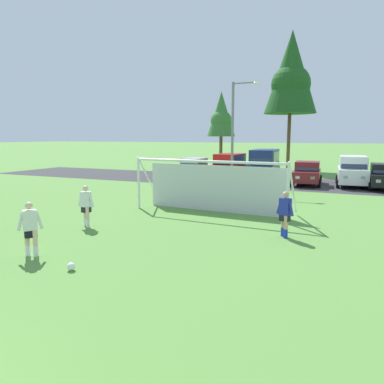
% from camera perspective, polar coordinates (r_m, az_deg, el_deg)
% --- Properties ---
extents(ground_plane, '(400.00, 400.00, 0.00)m').
position_cam_1_polar(ground_plane, '(17.71, 4.48, -2.92)').
color(ground_plane, '#598C3D').
extents(parking_lot_strip, '(52.00, 8.40, 0.01)m').
position_cam_1_polar(parking_lot_strip, '(29.42, 12.57, 1.51)').
color(parking_lot_strip, '#333335').
rests_on(parking_lot_strip, ground).
extents(soccer_ball, '(0.22, 0.22, 0.22)m').
position_cam_1_polar(soccer_ball, '(10.44, -18.29, -10.96)').
color(soccer_ball, white).
rests_on(soccer_ball, ground).
extents(soccer_goal, '(7.50, 2.29, 2.57)m').
position_cam_1_polar(soccer_goal, '(17.19, 3.27, 1.11)').
color(soccer_goal, white).
rests_on(soccer_goal, ground).
extents(player_striker_near, '(0.69, 0.42, 1.64)m').
position_cam_1_polar(player_striker_near, '(13.32, 14.24, -3.39)').
color(player_striker_near, tan).
rests_on(player_striker_near, ground).
extents(player_midfield_center, '(0.56, 0.60, 1.64)m').
position_cam_1_polar(player_midfield_center, '(11.87, -23.83, -5.32)').
color(player_midfield_center, beige).
rests_on(player_midfield_center, ground).
extents(player_defender_far, '(0.75, 0.31, 1.64)m').
position_cam_1_polar(player_defender_far, '(15.01, -16.14, -2.13)').
color(player_defender_far, beige).
rests_on(player_defender_far, ground).
extents(parked_car_slot_far_left, '(2.23, 4.30, 1.72)m').
position_cam_1_polar(parked_car_slot_far_left, '(31.44, 0.22, 3.76)').
color(parked_car_slot_far_left, '#B2B2BC').
rests_on(parked_car_slot_far_left, ground).
extents(parked_car_slot_left, '(2.28, 4.67, 2.16)m').
position_cam_1_polar(parked_car_slot_left, '(29.97, 5.80, 3.93)').
color(parked_car_slot_left, red).
rests_on(parked_car_slot_left, ground).
extents(parked_car_slot_center_left, '(2.46, 4.93, 2.52)m').
position_cam_1_polar(parked_car_slot_center_left, '(29.93, 11.18, 4.25)').
color(parked_car_slot_center_left, navy).
rests_on(parked_car_slot_center_left, ground).
extents(parked_car_slot_center, '(2.23, 4.30, 1.72)m').
position_cam_1_polar(parked_car_slot_center, '(28.35, 17.46, 2.83)').
color(parked_car_slot_center, maroon).
rests_on(parked_car_slot_center, ground).
extents(parked_car_slot_center_right, '(2.35, 4.71, 2.16)m').
position_cam_1_polar(parked_car_slot_center_right, '(28.74, 23.69, 3.05)').
color(parked_car_slot_center_right, silver).
rests_on(parked_car_slot_center_right, ground).
extents(parked_car_slot_right, '(2.12, 4.24, 1.72)m').
position_cam_1_polar(parked_car_slot_right, '(28.07, 27.74, 2.19)').
color(parked_car_slot_right, black).
rests_on(parked_car_slot_right, ground).
extents(tree_left_edge, '(3.20, 3.20, 8.54)m').
position_cam_1_polar(tree_left_edge, '(42.33, 4.57, 11.73)').
color(tree_left_edge, brown).
rests_on(tree_left_edge, ground).
extents(tree_mid_left, '(5.32, 5.32, 14.18)m').
position_cam_1_polar(tree_mid_left, '(40.53, 15.17, 17.16)').
color(tree_mid_left, brown).
rests_on(tree_mid_left, ground).
extents(street_lamp, '(2.00, 0.32, 7.19)m').
position_cam_1_polar(street_lamp, '(25.72, 6.70, 9.00)').
color(street_lamp, slate).
rests_on(street_lamp, ground).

